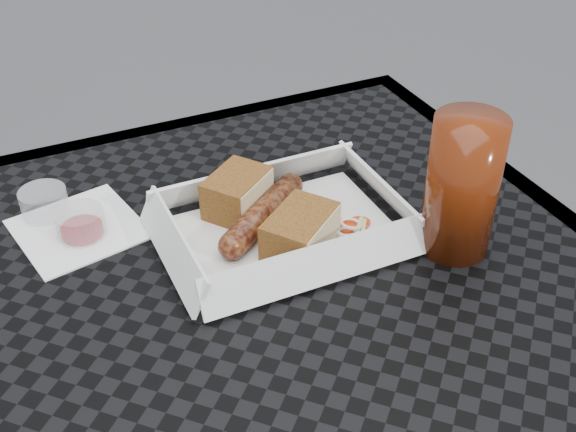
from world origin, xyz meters
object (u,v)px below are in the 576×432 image
at_px(bratwurst, 263,214).
at_px(drink_glass, 462,186).
at_px(food_tray, 284,233).
at_px(patio_table, 239,391).

bearing_deg(bratwurst, drink_glass, -33.95).
bearing_deg(bratwurst, food_tray, -51.90).
bearing_deg(patio_table, food_tray, 48.65).
xyz_separation_m(food_tray, bratwurst, (-0.02, 0.02, 0.02)).
height_order(patio_table, drink_glass, drink_glass).
relative_size(food_tray, drink_glass, 1.52).
relative_size(patio_table, drink_glass, 5.53).
bearing_deg(drink_glass, patio_table, -174.78).
bearing_deg(drink_glass, bratwurst, 146.05).
height_order(patio_table, bratwurst, bratwurst).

